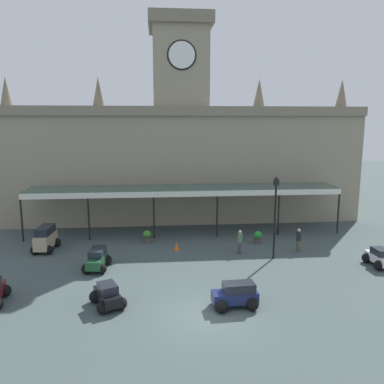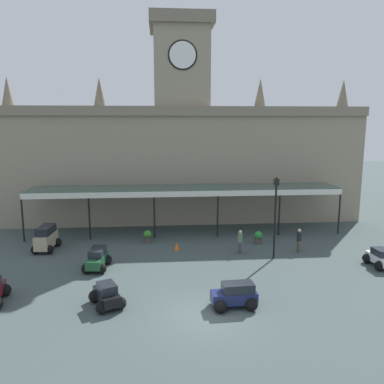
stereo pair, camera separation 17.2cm
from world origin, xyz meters
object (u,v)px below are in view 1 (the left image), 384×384
(victorian_lamppost, at_px, (275,209))
(pedestrian_beside_cars, at_px, (299,239))
(car_white_sedan, at_px, (380,259))
(car_navy_estate, at_px, (236,296))
(car_green_estate, at_px, (97,260))
(traffic_cone, at_px, (177,246))
(car_beige_van, at_px, (46,240))
(car_black_sedan, at_px, (108,297))
(planter_near_kerb, at_px, (258,237))
(planter_by_canopy, at_px, (147,236))
(pedestrian_crossing_forecourt, at_px, (240,241))

(victorian_lamppost, bearing_deg, pedestrian_beside_cars, 29.43)
(car_white_sedan, relative_size, car_navy_estate, 0.91)
(car_green_estate, xyz_separation_m, traffic_cone, (5.14, 3.17, -0.28))
(car_beige_van, xyz_separation_m, traffic_cone, (9.33, -0.75, -0.53))
(car_black_sedan, distance_m, planter_near_kerb, 13.72)
(car_green_estate, distance_m, planter_near_kerb, 12.11)
(car_beige_van, distance_m, planter_by_canopy, 7.28)
(car_beige_van, bearing_deg, planter_near_kerb, 0.96)
(car_beige_van, relative_size, planter_by_canopy, 2.57)
(car_green_estate, height_order, traffic_cone, car_green_estate)
(pedestrian_crossing_forecourt, bearing_deg, car_green_estate, -167.80)
(car_white_sedan, xyz_separation_m, car_beige_van, (-22.07, 5.08, 0.30))
(car_green_estate, bearing_deg, victorian_lamppost, 4.13)
(car_white_sedan, relative_size, victorian_lamppost, 0.37)
(car_green_estate, distance_m, victorian_lamppost, 11.94)
(pedestrian_beside_cars, relative_size, planter_by_canopy, 1.74)
(car_green_estate, bearing_deg, traffic_cone, 31.71)
(planter_near_kerb, bearing_deg, victorian_lamppost, -86.49)
(planter_near_kerb, height_order, planter_by_canopy, same)
(victorian_lamppost, bearing_deg, planter_near_kerb, 93.51)
(car_black_sedan, relative_size, planter_by_canopy, 2.32)
(victorian_lamppost, bearing_deg, traffic_cone, 160.00)
(car_green_estate, relative_size, traffic_cone, 4.11)
(car_beige_van, distance_m, traffic_cone, 9.37)
(car_white_sedan, relative_size, pedestrian_beside_cars, 1.25)
(car_white_sedan, xyz_separation_m, car_navy_estate, (-10.27, -4.66, 0.06))
(car_beige_van, height_order, planter_by_canopy, car_beige_van)
(traffic_cone, height_order, planter_by_canopy, planter_by_canopy)
(victorian_lamppost, bearing_deg, car_navy_estate, -120.71)
(pedestrian_beside_cars, height_order, planter_near_kerb, pedestrian_beside_cars)
(pedestrian_beside_cars, xyz_separation_m, victorian_lamppost, (-2.17, -1.22, 2.51))
(car_green_estate, height_order, car_navy_estate, same)
(pedestrian_crossing_forecourt, xyz_separation_m, planter_by_canopy, (-6.52, 3.04, -0.42))
(car_beige_van, bearing_deg, pedestrian_crossing_forecourt, -7.76)
(planter_near_kerb, bearing_deg, traffic_cone, -170.79)
(victorian_lamppost, distance_m, traffic_cone, 7.52)
(victorian_lamppost, bearing_deg, car_black_sedan, -149.86)
(car_navy_estate, relative_size, traffic_cone, 4.07)
(victorian_lamppost, bearing_deg, planter_by_canopy, 153.61)
(car_navy_estate, relative_size, car_black_sedan, 1.03)
(car_white_sedan, height_order, car_black_sedan, same)
(car_beige_van, distance_m, pedestrian_beside_cars, 18.02)
(victorian_lamppost, bearing_deg, car_white_sedan, -17.48)
(traffic_cone, bearing_deg, car_green_estate, -148.29)
(car_white_sedan, height_order, traffic_cone, car_white_sedan)
(pedestrian_crossing_forecourt, xyz_separation_m, pedestrian_beside_cars, (4.23, 0.00, 0.00))
(car_navy_estate, height_order, planter_by_canopy, car_navy_estate)
(pedestrian_crossing_forecourt, bearing_deg, victorian_lamppost, -30.69)
(car_navy_estate, relative_size, car_beige_van, 0.93)
(planter_near_kerb, bearing_deg, car_navy_estate, -110.54)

